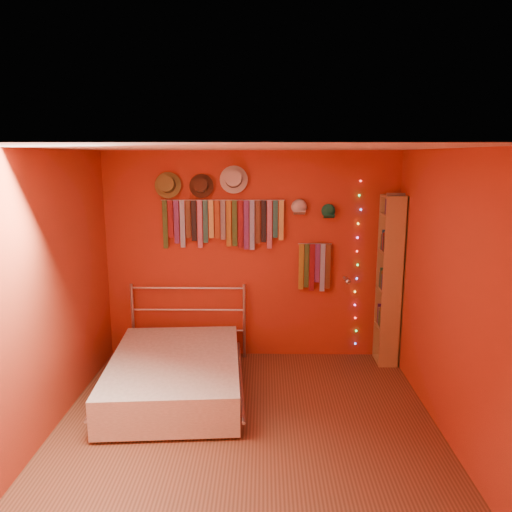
{
  "coord_description": "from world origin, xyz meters",
  "views": [
    {
      "loc": [
        0.15,
        -4.13,
        2.44
      ],
      "look_at": [
        0.07,
        0.9,
        1.42
      ],
      "focal_mm": 35.0,
      "sensor_mm": 36.0,
      "label": 1
    }
  ],
  "objects_px": {
    "bookshelf": "(393,280)",
    "bed": "(175,374)",
    "tie_rack": "(223,221)",
    "reading_lamp": "(347,281)"
  },
  "relations": [
    {
      "from": "tie_rack",
      "to": "bed",
      "type": "distance_m",
      "value": 1.83
    },
    {
      "from": "bookshelf",
      "to": "tie_rack",
      "type": "bearing_deg",
      "value": 175.54
    },
    {
      "from": "bookshelf",
      "to": "bed",
      "type": "bearing_deg",
      "value": -160.68
    },
    {
      "from": "bookshelf",
      "to": "bed",
      "type": "xyz_separation_m",
      "value": [
        -2.42,
        -0.85,
        -0.8
      ]
    },
    {
      "from": "tie_rack",
      "to": "bookshelf",
      "type": "bearing_deg",
      "value": -4.46
    },
    {
      "from": "tie_rack",
      "to": "bed",
      "type": "bearing_deg",
      "value": -113.46
    },
    {
      "from": "tie_rack",
      "to": "reading_lamp",
      "type": "bearing_deg",
      "value": -6.25
    },
    {
      "from": "reading_lamp",
      "to": "bookshelf",
      "type": "xyz_separation_m",
      "value": [
        0.53,
        0.0,
        0.01
      ]
    },
    {
      "from": "reading_lamp",
      "to": "bed",
      "type": "height_order",
      "value": "reading_lamp"
    },
    {
      "from": "bed",
      "to": "reading_lamp",
      "type": "bearing_deg",
      "value": 19.84
    }
  ]
}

